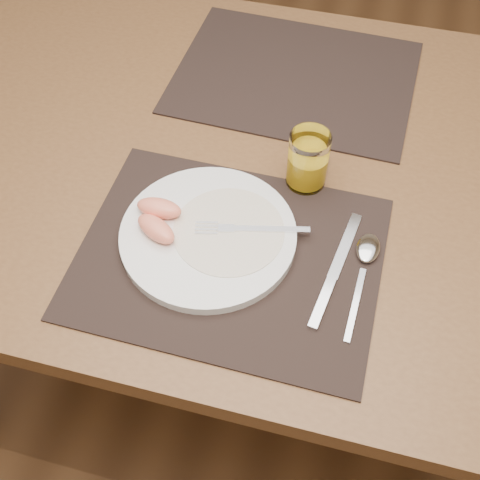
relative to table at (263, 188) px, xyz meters
name	(u,v)px	position (x,y,z in m)	size (l,w,h in m)	color
ground	(256,351)	(0.00, 0.00, -0.67)	(5.00, 5.00, 0.00)	brown
table	(263,188)	(0.00, 0.00, 0.00)	(1.40, 0.90, 0.75)	brown
placemat_near	(230,257)	(0.00, -0.22, 0.09)	(0.45, 0.35, 0.00)	black
placemat_far	(295,77)	(0.01, 0.22, 0.09)	(0.45, 0.35, 0.00)	black
plate	(208,235)	(-0.04, -0.20, 0.10)	(0.27, 0.27, 0.02)	white
plate_dressing	(229,231)	(-0.01, -0.19, 0.10)	(0.17, 0.17, 0.00)	white
fork	(242,229)	(0.01, -0.18, 0.11)	(0.17, 0.06, 0.00)	silver
knife	(332,278)	(0.15, -0.22, 0.09)	(0.05, 0.22, 0.01)	silver
spoon	(366,256)	(0.20, -0.17, 0.09)	(0.04, 0.19, 0.01)	silver
juice_glass	(308,162)	(0.08, -0.04, 0.13)	(0.07, 0.07, 0.10)	white
grapefruit_wedges	(158,218)	(-0.12, -0.20, 0.12)	(0.08, 0.09, 0.03)	#FF8B68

